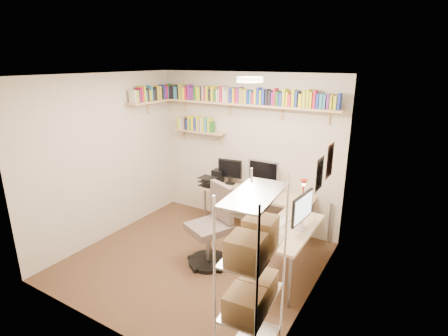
{
  "coord_description": "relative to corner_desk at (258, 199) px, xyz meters",
  "views": [
    {
      "loc": [
        2.54,
        -3.44,
        2.68
      ],
      "look_at": [
        0.15,
        0.55,
        1.23
      ],
      "focal_mm": 28.0,
      "sensor_mm": 36.0,
      "label": 1
    }
  ],
  "objects": [
    {
      "name": "wire_rack",
      "position": [
        0.94,
        -2.09,
        0.3
      ],
      "size": [
        0.43,
        0.78,
        1.75
      ],
      "rotation": [
        0.0,
        0.0,
        0.09
      ],
      "color": "silver",
      "rests_on": "ground"
    },
    {
      "name": "wall_shelves",
      "position": [
        -0.91,
        0.31,
        1.35
      ],
      "size": [
        3.12,
        1.09,
        0.8
      ],
      "color": "tan",
      "rests_on": "ground"
    },
    {
      "name": "corner_desk",
      "position": [
        0.0,
        0.0,
        0.0
      ],
      "size": [
        2.1,
        1.78,
        1.18
      ],
      "color": "#D7BE8C",
      "rests_on": "ground"
    },
    {
      "name": "office_chair",
      "position": [
        -0.25,
        -0.88,
        -0.21
      ],
      "size": [
        0.65,
        0.65,
        1.11
      ],
      "rotation": [
        0.0,
        0.0,
        -0.42
      ],
      "color": "black",
      "rests_on": "ground"
    },
    {
      "name": "room_shell",
      "position": [
        -0.47,
        -0.99,
        0.87
      ],
      "size": [
        3.24,
        3.04,
        2.52
      ],
      "color": "beige",
      "rests_on": "ground"
    },
    {
      "name": "ground",
      "position": [
        -0.48,
        -0.99,
        -0.68
      ],
      "size": [
        3.2,
        3.2,
        0.0
      ],
      "primitive_type": "plane",
      "color": "#4C2F20",
      "rests_on": "ground"
    }
  ]
}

